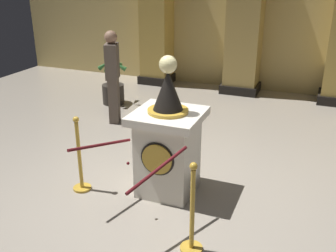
{
  "coord_description": "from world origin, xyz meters",
  "views": [
    {
      "loc": [
        1.78,
        -4.15,
        2.75
      ],
      "look_at": [
        0.08,
        0.06,
        0.92
      ],
      "focal_mm": 42.06,
      "sensor_mm": 36.0,
      "label": 1
    }
  ],
  "objects_px": {
    "stanchion_near": "(80,165)",
    "potted_palm_left": "(113,90)",
    "stanchion_far": "(192,221)",
    "bystander_guest": "(113,75)",
    "pedestal_clock": "(168,143)"
  },
  "relations": [
    {
      "from": "pedestal_clock",
      "to": "stanchion_near",
      "type": "distance_m",
      "value": 1.2
    },
    {
      "from": "pedestal_clock",
      "to": "bystander_guest",
      "type": "distance_m",
      "value": 2.74
    },
    {
      "from": "stanchion_far",
      "to": "bystander_guest",
      "type": "distance_m",
      "value": 3.97
    },
    {
      "from": "potted_palm_left",
      "to": "stanchion_near",
      "type": "bearing_deg",
      "value": -67.49
    },
    {
      "from": "pedestal_clock",
      "to": "stanchion_far",
      "type": "relative_size",
      "value": 1.77
    },
    {
      "from": "potted_palm_left",
      "to": "bystander_guest",
      "type": "bearing_deg",
      "value": -59.46
    },
    {
      "from": "stanchion_near",
      "to": "potted_palm_left",
      "type": "xyz_separation_m",
      "value": [
        -1.38,
        3.33,
        -0.07
      ]
    },
    {
      "from": "stanchion_far",
      "to": "bystander_guest",
      "type": "height_order",
      "value": "bystander_guest"
    },
    {
      "from": "stanchion_near",
      "to": "potted_palm_left",
      "type": "bearing_deg",
      "value": 112.51
    },
    {
      "from": "stanchion_near",
      "to": "potted_palm_left",
      "type": "height_order",
      "value": "stanchion_near"
    },
    {
      "from": "pedestal_clock",
      "to": "stanchion_far",
      "type": "xyz_separation_m",
      "value": [
        0.67,
        -1.01,
        -0.34
      ]
    },
    {
      "from": "stanchion_far",
      "to": "bystander_guest",
      "type": "xyz_separation_m",
      "value": [
        -2.56,
        2.98,
        0.57
      ]
    },
    {
      "from": "stanchion_far",
      "to": "bystander_guest",
      "type": "bearing_deg",
      "value": 130.7
    },
    {
      "from": "bystander_guest",
      "to": "potted_palm_left",
      "type": "bearing_deg",
      "value": 120.54
    },
    {
      "from": "pedestal_clock",
      "to": "stanchion_near",
      "type": "height_order",
      "value": "pedestal_clock"
    }
  ]
}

